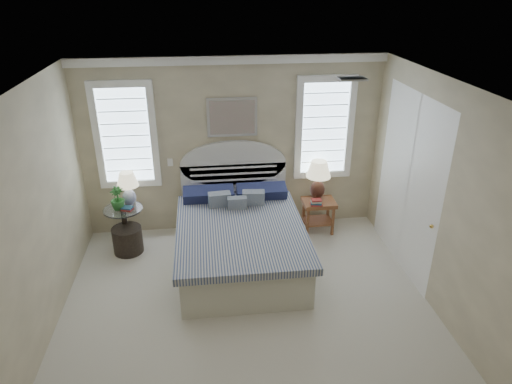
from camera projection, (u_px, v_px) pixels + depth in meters
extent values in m
cube|color=beige|center=(251.00, 331.00, 5.23)|extent=(4.50, 5.00, 0.01)
cube|color=silver|center=(250.00, 98.00, 4.08)|extent=(4.50, 5.00, 0.01)
cube|color=tan|center=(233.00, 147.00, 6.90)|extent=(4.50, 0.02, 2.70)
cube|color=tan|center=(20.00, 243.00, 4.41)|extent=(0.02, 5.00, 2.70)
cube|color=tan|center=(459.00, 216.00, 4.90)|extent=(0.02, 5.00, 2.70)
cube|color=white|center=(231.00, 60.00, 6.31)|extent=(4.50, 0.08, 0.12)
cube|color=#B2B2B2|center=(352.00, 79.00, 4.94)|extent=(0.30, 0.20, 0.02)
cube|color=white|center=(170.00, 162.00, 6.87)|extent=(0.08, 0.01, 0.12)
cube|color=#C9E7FF|center=(126.00, 135.00, 6.60)|extent=(0.90, 0.06, 1.60)
cube|color=#C9E7FF|center=(324.00, 128.00, 6.93)|extent=(0.90, 0.06, 1.60)
cube|color=silver|center=(232.00, 117.00, 6.66)|extent=(0.74, 0.04, 0.58)
cube|color=white|center=(408.00, 183.00, 6.04)|extent=(0.02, 1.80, 2.40)
cube|color=beige|center=(241.00, 249.00, 6.31)|extent=(1.60, 2.10, 0.55)
cube|color=navy|center=(241.00, 231.00, 6.13)|extent=(1.72, 2.15, 0.10)
cube|color=silver|center=(234.00, 196.00, 7.19)|extent=(1.62, 0.08, 1.10)
cube|color=#1A1F42|center=(209.00, 195.00, 6.81)|extent=(0.75, 0.31, 0.23)
cube|color=#1A1F42|center=(262.00, 192.00, 6.90)|extent=(0.75, 0.31, 0.23)
cube|color=#36527B|center=(219.00, 202.00, 6.63)|extent=(0.33, 0.20, 0.34)
cube|color=#36527B|center=(253.00, 200.00, 6.69)|extent=(0.33, 0.20, 0.34)
cube|color=#36527B|center=(237.00, 206.00, 6.58)|extent=(0.28, 0.14, 0.29)
cylinder|color=black|center=(128.00, 245.00, 6.88)|extent=(0.32, 0.32, 0.03)
cylinder|color=black|center=(126.00, 228.00, 6.76)|extent=(0.08, 0.08, 0.60)
cylinder|color=silver|center=(123.00, 209.00, 6.63)|extent=(0.56, 0.56, 0.02)
cube|color=brown|center=(319.00, 203.00, 7.09)|extent=(0.50, 0.40, 0.06)
cube|color=brown|center=(318.00, 221.00, 7.23)|extent=(0.44, 0.34, 0.03)
cube|color=brown|center=(308.00, 223.00, 7.05)|extent=(0.04, 0.04, 0.47)
cube|color=brown|center=(303.00, 214.00, 7.31)|extent=(0.04, 0.04, 0.47)
cube|color=brown|center=(333.00, 221.00, 7.09)|extent=(0.04, 0.04, 0.47)
cube|color=brown|center=(328.00, 212.00, 7.36)|extent=(0.04, 0.04, 0.47)
cylinder|color=black|center=(128.00, 240.00, 6.67)|extent=(0.55, 0.55, 0.39)
cylinder|color=white|center=(130.00, 203.00, 6.75)|extent=(0.12, 0.12, 0.03)
ellipsoid|color=white|center=(129.00, 197.00, 6.70)|extent=(0.21, 0.21, 0.24)
cylinder|color=gold|center=(128.00, 188.00, 6.64)|extent=(0.03, 0.03, 0.09)
cylinder|color=black|center=(317.00, 197.00, 7.18)|extent=(0.14, 0.14, 0.03)
ellipsoid|color=black|center=(317.00, 190.00, 7.13)|extent=(0.26, 0.26, 0.29)
cylinder|color=gold|center=(318.00, 179.00, 7.05)|extent=(0.04, 0.04, 0.11)
imported|color=#2F7634|center=(117.00, 198.00, 6.53)|extent=(0.26, 0.26, 0.35)
cube|color=#A32C28|center=(127.00, 209.00, 6.59)|extent=(0.20, 0.17, 0.02)
cube|color=#255171|center=(127.00, 208.00, 6.58)|extent=(0.19, 0.16, 0.02)
cube|color=#A32C28|center=(316.00, 204.00, 6.94)|extent=(0.19, 0.15, 0.02)
cube|color=#255171|center=(316.00, 203.00, 6.93)|extent=(0.18, 0.14, 0.02)
cube|color=beige|center=(316.00, 202.00, 6.92)|extent=(0.17, 0.13, 0.02)
cube|color=#A32C28|center=(316.00, 200.00, 6.91)|extent=(0.16, 0.12, 0.02)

